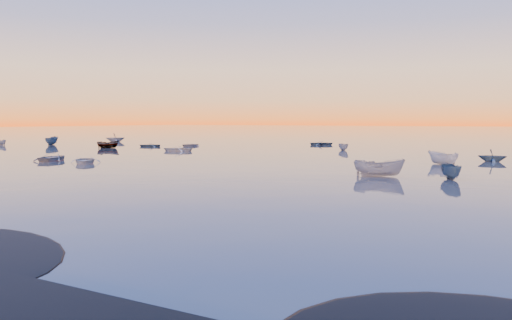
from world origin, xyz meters
The scene contains 4 objects.
ground centered at (0.00, 100.00, 0.00)m, with size 600.00×600.00×0.00m, color #675D55.
moored_fleet centered at (0.00, 53.00, 0.00)m, with size 124.00×58.00×1.20m, color beige, non-canonical shape.
boat_near_left centered at (-17.37, 25.18, 0.00)m, with size 4.29×1.79×1.07m, color beige.
boat_near_center centered at (13.18, 28.30, 0.00)m, with size 4.13×1.75×1.43m, color gray.
Camera 1 is at (23.93, -12.24, 4.59)m, focal length 35.00 mm.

